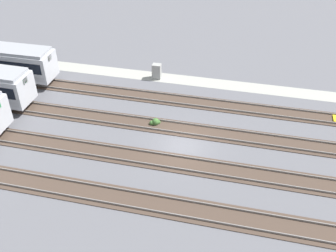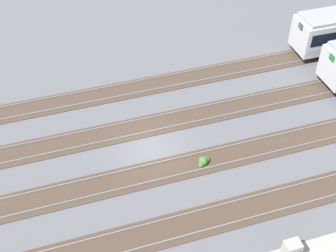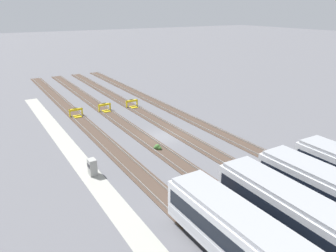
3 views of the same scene
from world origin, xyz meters
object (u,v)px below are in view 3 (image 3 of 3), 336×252
object	(u,v)px
subway_car_front_row_rightmost	(332,240)
weed_clump	(158,147)
bumper_stop_near_inner_track	(105,108)
bumper_stop_middle_track	(133,104)
bumper_stop_nearest_track	(77,113)
electrical_cabinet	(92,167)

from	to	relation	value
subway_car_front_row_rightmost	weed_clump	world-z (taller)	subway_car_front_row_rightmost
weed_clump	bumper_stop_near_inner_track	bearing A→B (deg)	179.43
subway_car_front_row_rightmost	bumper_stop_near_inner_track	xyz separation A→B (m)	(-37.42, -0.00, -1.53)
subway_car_front_row_rightmost	bumper_stop_middle_track	distance (m)	37.52
bumper_stop_near_inner_track	bumper_stop_middle_track	size ratio (longest dim) A/B	1.00
bumper_stop_nearest_track	electrical_cabinet	distance (m)	18.64
bumper_stop_nearest_track	weed_clump	distance (m)	16.86
subway_car_front_row_rightmost	bumper_stop_near_inner_track	bearing A→B (deg)	-179.99
subway_car_front_row_rightmost	bumper_stop_nearest_track	distance (m)	37.43
bumper_stop_near_inner_track	electrical_cabinet	xyz separation A→B (m)	(18.54, -8.35, 0.29)
subway_car_front_row_rightmost	bumper_stop_middle_track	size ratio (longest dim) A/B	9.00
bumper_stop_near_inner_track	weed_clump	xyz separation A→B (m)	(16.59, -0.16, -0.27)
bumper_stop_nearest_track	weed_clump	world-z (taller)	bumper_stop_nearest_track
bumper_stop_nearest_track	bumper_stop_near_inner_track	size ratio (longest dim) A/B	1.00
bumper_stop_near_inner_track	weed_clump	world-z (taller)	bumper_stop_near_inner_track
bumper_stop_middle_track	electrical_cabinet	size ratio (longest dim) A/B	1.25
bumper_stop_near_inner_track	bumper_stop_middle_track	xyz separation A→B (m)	(0.20, 4.49, 0.00)
bumper_stop_middle_track	electrical_cabinet	world-z (taller)	electrical_cabinet
bumper_stop_near_inner_track	electrical_cabinet	world-z (taller)	electrical_cabinet
bumper_stop_nearest_track	bumper_stop_near_inner_track	xyz separation A→B (m)	(-0.30, 4.52, 0.00)
subway_car_front_row_rightmost	weed_clump	bearing A→B (deg)	-179.54
bumper_stop_middle_track	subway_car_front_row_rightmost	bearing A→B (deg)	-6.88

